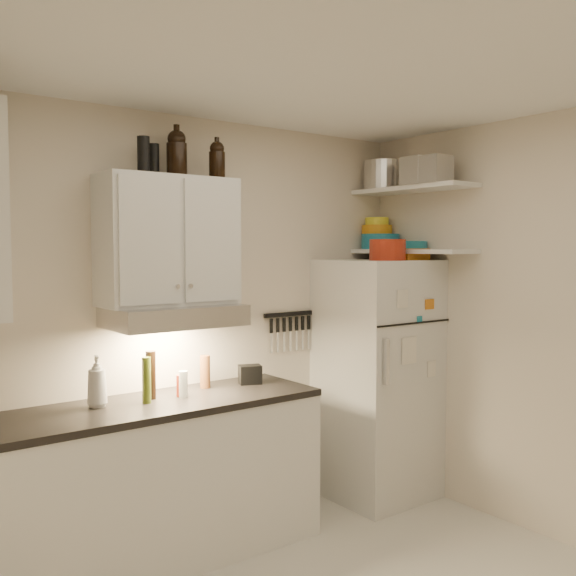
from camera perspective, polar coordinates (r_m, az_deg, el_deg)
ceiling at (r=3.01m, az=6.93°, el=19.48°), size 3.20×3.00×0.02m
back_wall at (r=4.15m, az=-7.87°, el=-3.16°), size 3.20×0.02×2.60m
right_wall at (r=4.20m, az=22.83°, el=-3.32°), size 0.02×3.00×2.60m
base_cabinet at (r=3.84m, az=-12.90°, el=-17.01°), size 2.10×0.60×0.88m
countertop at (r=3.70m, az=-13.00°, el=-10.33°), size 2.10×0.62×0.04m
upper_cabinet at (r=3.82m, az=-10.59°, el=4.13°), size 0.80×0.33×0.75m
range_hood at (r=3.79m, az=-10.08°, el=-2.45°), size 0.76×0.46×0.12m
fridge at (r=4.69m, az=7.94°, el=-7.94°), size 0.70×0.68×1.70m
shelf_hi at (r=4.67m, az=11.02°, el=8.62°), size 0.30×0.95×0.03m
shelf_lo at (r=4.65m, az=10.96°, el=3.21°), size 0.30×0.95×0.03m
knife_strip at (r=4.50m, az=0.09°, el=-2.34°), size 0.42×0.02×0.03m
dutch_oven at (r=4.41m, az=8.84°, el=3.37°), size 0.32×0.32×0.14m
book_stack at (r=4.63m, az=10.70°, el=2.97°), size 0.24×0.27×0.08m
spice_jar at (r=4.58m, az=8.03°, el=3.03°), size 0.07×0.07×0.09m
stock_pot at (r=4.89m, az=8.50°, el=9.85°), size 0.33×0.33×0.21m
tin_a at (r=4.55m, az=11.47°, el=10.14°), size 0.19×0.17×0.19m
tin_b at (r=4.46m, az=12.89°, el=10.22°), size 0.19×0.19×0.18m
bowl_teal at (r=4.89m, az=8.22°, el=4.10°), size 0.29×0.29×0.11m
bowl_orange at (r=4.94m, az=7.91°, el=5.16°), size 0.23×0.23×0.07m
bowl_yellow at (r=4.94m, az=7.92°, el=5.89°), size 0.18×0.18×0.06m
plates at (r=4.72m, az=10.86°, el=3.76°), size 0.24×0.24×0.06m
growler_a at (r=3.91m, az=-9.86°, el=11.73°), size 0.15×0.15×0.29m
growler_b at (r=3.97m, az=-6.33°, el=11.26°), size 0.11×0.11×0.23m
thermos_a at (r=3.89m, az=-11.85°, el=11.05°), size 0.08×0.08×0.19m
thermos_b at (r=3.71m, az=-12.72°, el=11.48°), size 0.08×0.08×0.20m
soap_bottle at (r=3.66m, az=-16.62°, el=-7.70°), size 0.14×0.14×0.31m
pepper_mill at (r=4.02m, az=-7.39°, el=-7.39°), size 0.07×0.07×0.20m
oil_bottle at (r=3.69m, az=-12.46°, el=-8.00°), size 0.05×0.05×0.26m
vinegar_bottle at (r=3.78m, az=-12.10°, el=-7.58°), size 0.08×0.08×0.28m
clear_bottle at (r=3.80m, az=-9.28°, el=-8.44°), size 0.06×0.06×0.15m
red_jar at (r=3.83m, az=-9.43°, el=-8.56°), size 0.08×0.08×0.13m
caddy at (r=4.13m, az=-3.39°, el=-7.68°), size 0.16×0.14×0.12m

